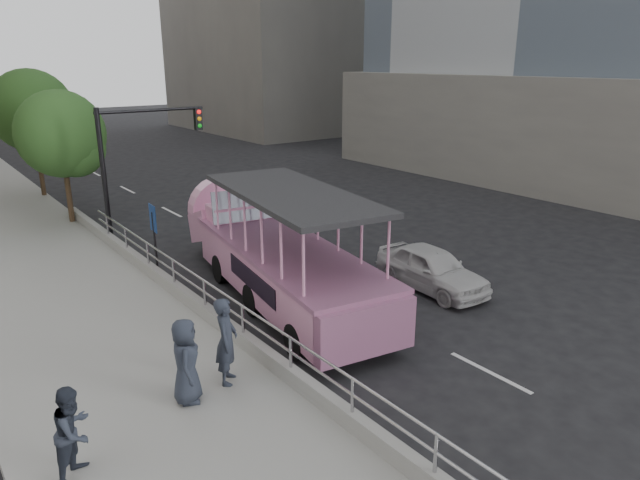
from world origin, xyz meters
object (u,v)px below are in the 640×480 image
at_px(car, 432,268).
at_px(street_tree_far, 35,114).
at_px(parking_sign, 154,235).
at_px(street_tree_near, 64,137).
at_px(pedestrian_mid, 74,431).
at_px(pedestrian_far, 186,361).
at_px(pedestrian_near, 226,341).
at_px(duck_boat, 272,253).
at_px(traffic_signal, 134,152).

relative_size(car, street_tree_far, 0.61).
relative_size(parking_sign, street_tree_near, 0.45).
xyz_separation_m(pedestrian_mid, pedestrian_far, (2.34, 0.87, 0.08)).
distance_m(pedestrian_near, parking_sign, 7.00).
height_order(duck_boat, pedestrian_far, duck_boat).
relative_size(car, street_tree_near, 0.69).
xyz_separation_m(pedestrian_near, traffic_signal, (2.46, 11.66, 2.25)).
relative_size(car, traffic_signal, 0.76).
bearing_deg(pedestrian_far, street_tree_near, 18.84).
bearing_deg(traffic_signal, parking_sign, -104.69).
bearing_deg(pedestrian_near, parking_sign, 27.29).
relative_size(car, pedestrian_near, 2.07).
height_order(duck_boat, street_tree_near, street_tree_near).
relative_size(duck_boat, traffic_signal, 2.05).
bearing_deg(pedestrian_mid, traffic_signal, 19.60).
relative_size(car, pedestrian_far, 2.23).
distance_m(traffic_signal, street_tree_far, 9.57).
xyz_separation_m(pedestrian_far, street_tree_near, (1.84, 15.25, 2.64)).
bearing_deg(car, duck_boat, 150.21).
height_order(duck_boat, street_tree_far, street_tree_far).
distance_m(pedestrian_mid, parking_sign, 9.14).
bearing_deg(car, pedestrian_mid, -164.11).
bearing_deg(street_tree_far, car, -70.98).
xyz_separation_m(duck_boat, traffic_signal, (-1.29, 7.56, 2.22)).
relative_size(pedestrian_near, street_tree_far, 0.29).
bearing_deg(traffic_signal, pedestrian_far, -106.21).
relative_size(duck_boat, parking_sign, 4.10).
bearing_deg(street_tree_near, duck_boat, -75.26).
xyz_separation_m(pedestrian_mid, traffic_signal, (5.78, 12.69, 2.39)).
height_order(pedestrian_near, traffic_signal, traffic_signal).
height_order(car, pedestrian_near, pedestrian_near).
xyz_separation_m(car, street_tree_near, (-6.98, 13.67, 3.15)).
bearing_deg(pedestrian_far, parking_sign, 8.49).
bearing_deg(duck_boat, pedestrian_mid, -144.00).
bearing_deg(pedestrian_mid, pedestrian_far, -25.44).
bearing_deg(street_tree_far, parking_sign, -89.41).
relative_size(pedestrian_mid, pedestrian_far, 0.91).
xyz_separation_m(car, pedestrian_near, (-7.84, -1.42, 0.58)).
xyz_separation_m(pedestrian_far, traffic_signal, (3.44, 11.82, 2.32)).
height_order(traffic_signal, street_tree_near, street_tree_near).
distance_m(pedestrian_near, street_tree_near, 15.33).
relative_size(pedestrian_near, pedestrian_mid, 1.18).
xyz_separation_m(pedestrian_near, pedestrian_mid, (-3.32, -1.03, -0.15)).
height_order(car, pedestrian_far, pedestrian_far).
xyz_separation_m(car, street_tree_far, (-6.78, 19.67, 3.64)).
distance_m(car, traffic_signal, 11.91).
bearing_deg(parking_sign, street_tree_far, 90.59).
height_order(street_tree_near, street_tree_far, street_tree_far).
xyz_separation_m(traffic_signal, street_tree_far, (-1.40, 9.43, 0.81)).
bearing_deg(pedestrian_mid, car, -33.54).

